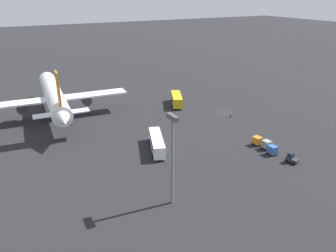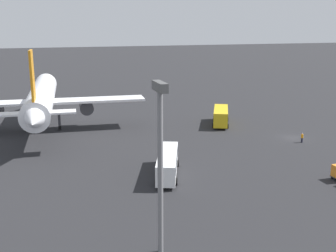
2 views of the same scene
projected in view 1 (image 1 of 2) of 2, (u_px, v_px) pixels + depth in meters
ground_plane at (224, 114)px, 95.72m from camera, size 600.00×600.00×0.00m
airplane at (54, 96)px, 90.90m from camera, size 46.91×40.24×16.63m
shuttle_bus_near at (177, 99)px, 102.21m from camera, size 10.53×6.85×3.35m
shuttle_bus_far at (157, 142)px, 73.37m from camera, size 11.88×6.39×3.18m
baggage_tug at (292, 158)px, 68.27m from camera, size 2.63×2.10×2.10m
worker_person at (231, 114)px, 92.69m from camera, size 0.38×0.38×1.74m
cargo_cart_blue at (272, 150)px, 71.44m from camera, size 2.01×1.70×2.06m
cargo_cart_grey at (267, 144)px, 73.92m from camera, size 2.01×1.70×2.06m
cargo_cart_orange at (257, 140)px, 75.86m from camera, size 2.01×1.70×2.06m
light_pole at (172, 151)px, 51.81m from camera, size 2.80×0.70×15.94m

